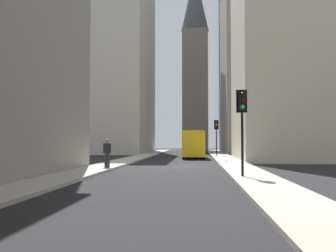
{
  "coord_description": "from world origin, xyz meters",
  "views": [
    {
      "loc": [
        -26.56,
        -1.83,
        1.8
      ],
      "look_at": [
        8.77,
        0.99,
        3.22
      ],
      "focal_mm": 40.16,
      "sensor_mm": 36.0,
      "label": 1
    }
  ],
  "objects_px": {
    "traffic_light_foreground": "(242,112)",
    "discarded_bottle": "(226,161)",
    "sedan_white": "(195,150)",
    "delivery_truck": "(194,144)",
    "pedestrian": "(107,152)",
    "traffic_light_midblock": "(216,129)"
  },
  "relations": [
    {
      "from": "sedan_white",
      "to": "traffic_light_midblock",
      "type": "height_order",
      "value": "traffic_light_midblock"
    },
    {
      "from": "delivery_truck",
      "to": "sedan_white",
      "type": "height_order",
      "value": "delivery_truck"
    },
    {
      "from": "traffic_light_foreground",
      "to": "pedestrian",
      "type": "relative_size",
      "value": 2.32
    },
    {
      "from": "traffic_light_midblock",
      "to": "pedestrian",
      "type": "height_order",
      "value": "traffic_light_midblock"
    },
    {
      "from": "traffic_light_foreground",
      "to": "discarded_bottle",
      "type": "xyz_separation_m",
      "value": [
        11.53,
        -0.07,
        -2.92
      ]
    },
    {
      "from": "delivery_truck",
      "to": "pedestrian",
      "type": "height_order",
      "value": "delivery_truck"
    },
    {
      "from": "sedan_white",
      "to": "discarded_bottle",
      "type": "xyz_separation_m",
      "value": [
        -19.32,
        -2.6,
        -0.42
      ]
    },
    {
      "from": "delivery_truck",
      "to": "discarded_bottle",
      "type": "bearing_deg",
      "value": -165.1
    },
    {
      "from": "traffic_light_midblock",
      "to": "discarded_bottle",
      "type": "bearing_deg",
      "value": -179.91
    },
    {
      "from": "sedan_white",
      "to": "traffic_light_foreground",
      "type": "height_order",
      "value": "traffic_light_foreground"
    },
    {
      "from": "traffic_light_midblock",
      "to": "traffic_light_foreground",
      "type": "bearing_deg",
      "value": 179.9
    },
    {
      "from": "traffic_light_foreground",
      "to": "traffic_light_midblock",
      "type": "bearing_deg",
      "value": -0.1
    },
    {
      "from": "discarded_bottle",
      "to": "traffic_light_foreground",
      "type": "bearing_deg",
      "value": 179.67
    },
    {
      "from": "pedestrian",
      "to": "sedan_white",
      "type": "bearing_deg",
      "value": -11.59
    },
    {
      "from": "sedan_white",
      "to": "traffic_light_midblock",
      "type": "xyz_separation_m",
      "value": [
        -5.01,
        -2.58,
        2.5
      ]
    },
    {
      "from": "delivery_truck",
      "to": "sedan_white",
      "type": "bearing_deg",
      "value": 0.0
    },
    {
      "from": "sedan_white",
      "to": "pedestrian",
      "type": "relative_size",
      "value": 2.42
    },
    {
      "from": "traffic_light_foreground",
      "to": "delivery_truck",
      "type": "bearing_deg",
      "value": 6.78
    },
    {
      "from": "traffic_light_foreground",
      "to": "discarded_bottle",
      "type": "distance_m",
      "value": 11.89
    },
    {
      "from": "sedan_white",
      "to": "discarded_bottle",
      "type": "height_order",
      "value": "sedan_white"
    },
    {
      "from": "sedan_white",
      "to": "traffic_light_midblock",
      "type": "distance_m",
      "value": 6.16
    },
    {
      "from": "traffic_light_foreground",
      "to": "traffic_light_midblock",
      "type": "distance_m",
      "value": 25.84
    }
  ]
}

